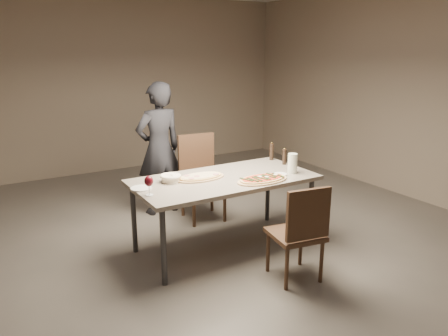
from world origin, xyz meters
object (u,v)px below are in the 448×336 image
dining_table (224,183)px  bread_basket (171,177)px  zucchini_pizza (263,179)px  chair_near (301,229)px  ham_pizza (201,177)px  pepper_mill_left (284,157)px  carafe (292,163)px  diner (159,149)px  chair_far (200,172)px

dining_table → bread_basket: bread_basket is taller
zucchini_pizza → chair_near: bearing=-84.9°
ham_pizza → chair_near: size_ratio=0.56×
zucchini_pizza → bread_basket: (-0.77, 0.43, 0.03)m
pepper_mill_left → bread_basket: bearing=177.9°
zucchini_pizza → ham_pizza: size_ratio=1.09×
carafe → diner: size_ratio=0.13×
bread_basket → zucchini_pizza: bearing=-28.9°
bread_basket → chair_far: 1.06m
ham_pizza → bread_basket: (-0.30, 0.05, 0.03)m
dining_table → zucchini_pizza: (0.27, -0.28, 0.07)m
bread_basket → carafe: bearing=-16.6°
zucchini_pizza → carafe: size_ratio=2.68×
dining_table → ham_pizza: bearing=156.1°
pepper_mill_left → chair_far: bearing=128.2°
ham_pizza → carafe: size_ratio=2.46×
ham_pizza → chair_far: chair_far is taller
ham_pizza → diner: size_ratio=0.31×
dining_table → carafe: (0.69, -0.21, 0.16)m
dining_table → chair_near: chair_near is taller
pepper_mill_left → chair_near: size_ratio=0.21×
chair_near → diner: diner is taller
bread_basket → chair_near: size_ratio=0.23×
chair_near → chair_far: 1.81m
carafe → diner: 1.71m
bread_basket → chair_near: chair_near is taller
dining_table → pepper_mill_left: bearing=6.7°
carafe → chair_far: bearing=113.8°
ham_pizza → pepper_mill_left: (1.04, 0.00, 0.07)m
diner → carafe: bearing=114.1°
dining_table → diner: diner is taller
zucchini_pizza → dining_table: bearing=143.0°
chair_near → diner: bearing=109.0°
chair_near → pepper_mill_left: bearing=68.1°
dining_table → zucchini_pizza: bearing=-46.4°
pepper_mill_left → chair_far: size_ratio=0.19×
pepper_mill_left → carafe: 0.34m
zucchini_pizza → pepper_mill_left: bearing=43.2°
ham_pizza → chair_near: chair_near is taller
ham_pizza → chair_far: 0.93m
zucchini_pizza → ham_pizza: (-0.48, 0.37, -0.00)m
zucchini_pizza → bread_basket: size_ratio=2.69×
bread_basket → dining_table: bearing=-16.1°
chair_far → diner: diner is taller
dining_table → ham_pizza: ham_pizza is taller
ham_pizza → diner: diner is taller
carafe → diner: (-0.85, 1.48, -0.04)m
zucchini_pizza → chair_far: chair_far is taller
zucchini_pizza → chair_near: size_ratio=0.61×
pepper_mill_left → chair_near: bearing=-121.1°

